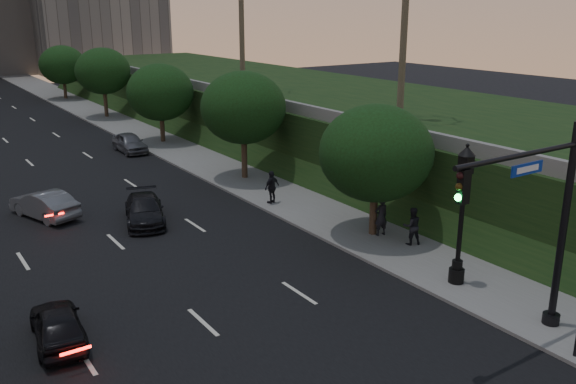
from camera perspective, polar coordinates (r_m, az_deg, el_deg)
road_surface at (r=44.02m, az=-22.50°, el=2.01°), size 16.00×140.00×0.02m
sidewalk_right at (r=46.95m, az=-10.24°, el=3.98°), size 4.50×140.00×0.15m
embankment at (r=50.70m, az=2.90°, el=7.38°), size 18.00×90.00×4.00m
parapet_wall at (r=45.83m, az=-5.73°, el=9.28°), size 0.35×90.00×0.70m
tree_right_a at (r=27.84m, az=8.23°, el=3.62°), size 5.20×5.20×6.24m
tree_right_b at (r=37.34m, az=-4.20°, el=7.87°), size 5.20×5.20×6.74m
tree_right_c at (r=49.02m, az=-11.87°, el=9.11°), size 5.20×5.20×6.24m
tree_right_d at (r=62.08m, az=-16.93°, el=10.77°), size 5.20×5.20×6.74m
tree_right_e at (r=76.53m, az=-20.35°, el=11.10°), size 5.20×5.20×6.24m
traffic_signal_mast at (r=20.48m, az=22.77°, el=-3.41°), size 5.68×0.56×7.00m
street_lamp at (r=23.75m, az=15.88°, el=-2.66°), size 0.64×0.64×5.62m
sedan_near_left at (r=21.17m, az=-20.74°, el=-11.52°), size 1.90×3.87×1.27m
sedan_mid_left at (r=33.45m, az=-21.86°, el=-1.08°), size 2.83×4.56×1.42m
sedan_near_right at (r=31.19m, az=-13.29°, el=-1.65°), size 3.12×4.85×1.31m
sedan_far_right at (r=46.91m, az=-14.59°, el=4.49°), size 1.74×4.22×1.43m
pedestrian_a at (r=28.50m, az=8.70°, el=-2.26°), size 0.71×0.51×1.84m
pedestrian_b at (r=27.67m, az=11.52°, el=-3.13°), size 1.03×0.93×1.72m
pedestrian_c at (r=32.85m, az=-1.52°, el=0.47°), size 1.13×0.71×1.80m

